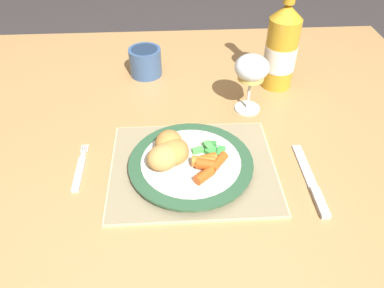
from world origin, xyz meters
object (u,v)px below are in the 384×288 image
Objects in this scene: dining_table at (173,157)px; wine_glass at (251,70)px; drinking_cup at (145,61)px; bottle at (281,48)px; table_knife at (313,185)px; fork at (80,170)px; dinner_plate at (191,164)px.

wine_glass reaches higher than dining_table.
drinking_cup is at bearing 104.44° from dining_table.
bottle reaches higher than dining_table.
bottle is (0.09, 0.11, 0.00)m from wine_glass.
bottle reaches higher than table_knife.
fork is at bearing -147.06° from bottle.
fork is 0.69× the size of table_knife.
bottle is (0.28, 0.18, 0.18)m from dining_table.
dinner_plate is at bearing -125.94° from wine_glass.
bottle is at bearing 48.63° from wine_glass.
bottle is at bearing 52.10° from dinner_plate.
bottle is (0.01, 0.37, 0.10)m from table_knife.
dinner_plate is at bearing -75.19° from drinking_cup.
wine_glass is (0.18, 0.08, 0.18)m from dining_table.
dinner_plate is 0.40m from drinking_cup.
drinking_cup is at bearing 72.26° from fork.
drinking_cup reaches higher than dining_table.
table_knife is (0.26, -0.18, 0.08)m from dining_table.
dining_table is 0.33m from table_knife.
fork is 0.45m from table_knife.
drinking_cup reaches higher than fork.
dinner_plate is 2.83× the size of drinking_cup.
wine_glass reaches higher than dinner_plate.
bottle is (0.46, 0.30, 0.10)m from fork.
dinner_plate is 1.72× the size of wine_glass.
dining_table is 0.38m from bottle.
wine_glass is 0.14m from bottle.
bottle reaches higher than dinner_plate.
bottle is (0.24, 0.31, 0.09)m from dinner_plate.
dinner_plate is at bearing -127.90° from bottle.
dinner_plate is 0.24m from table_knife.
table_knife is 0.29m from wine_glass.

